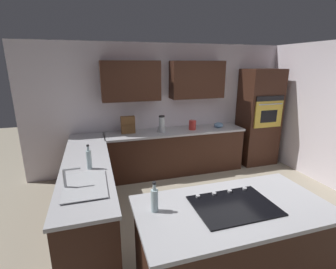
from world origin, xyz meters
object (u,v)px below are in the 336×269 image
(cooktop, at_px, (234,205))
(oil_bottle, at_px, (155,200))
(mixing_bowl, at_px, (219,125))
(spice_rack, at_px, (128,125))
(sink_unit, at_px, (84,185))
(blender, at_px, (162,125))
(dish_soap_bottle, at_px, (89,159))
(kettle, at_px, (192,125))
(wall_oven, at_px, (259,117))

(cooktop, distance_m, oil_bottle, 0.76)
(mixing_bowl, height_order, spice_rack, spice_rack)
(sink_unit, xyz_separation_m, blender, (-1.43, -1.93, 0.12))
(cooktop, xyz_separation_m, dish_soap_bottle, (1.31, -1.31, 0.13))
(blender, xyz_separation_m, mixing_bowl, (-1.25, -0.00, -0.09))
(kettle, distance_m, dish_soap_bottle, 2.49)
(blender, bearing_deg, spice_rack, -9.16)
(dish_soap_bottle, bearing_deg, cooktop, 134.99)
(mixing_bowl, height_order, oil_bottle, oil_bottle)
(kettle, height_order, dish_soap_bottle, dish_soap_bottle)
(spice_rack, distance_m, oil_bottle, 2.73)
(blender, xyz_separation_m, kettle, (-0.65, -0.00, -0.05))
(mixing_bowl, bearing_deg, dish_soap_bottle, 28.93)
(oil_bottle, bearing_deg, kettle, -118.98)
(spice_rack, xyz_separation_m, kettle, (-1.30, 0.10, -0.07))
(wall_oven, relative_size, cooktop, 2.76)
(oil_bottle, bearing_deg, sink_unit, -47.81)
(sink_unit, xyz_separation_m, mixing_bowl, (-2.68, -1.93, 0.04))
(spice_rack, height_order, kettle, spice_rack)
(wall_oven, height_order, sink_unit, wall_oven)
(sink_unit, height_order, cooktop, sink_unit)
(cooktop, xyz_separation_m, kettle, (-0.71, -2.76, 0.09))
(oil_bottle, bearing_deg, cooktop, 169.60)
(kettle, bearing_deg, blender, 0.00)
(sink_unit, xyz_separation_m, dish_soap_bottle, (-0.06, -0.48, 0.11))
(mixing_bowl, xyz_separation_m, oil_bottle, (2.05, 2.62, 0.06))
(cooktop, xyz_separation_m, oil_bottle, (0.74, -0.14, 0.11))
(mixing_bowl, relative_size, oil_bottle, 0.67)
(wall_oven, xyz_separation_m, spice_rack, (2.90, -0.08, 0.02))
(blender, height_order, spice_rack, spice_rack)
(sink_unit, bearing_deg, dish_soap_bottle, -96.95)
(sink_unit, relative_size, kettle, 3.64)
(blender, bearing_deg, oil_bottle, 73.00)
(kettle, bearing_deg, spice_rack, -4.61)
(cooktop, relative_size, dish_soap_bottle, 2.34)
(kettle, bearing_deg, dish_soap_bottle, 35.64)
(blender, xyz_separation_m, spice_rack, (0.65, -0.10, 0.03))
(kettle, relative_size, dish_soap_bottle, 0.59)
(dish_soap_bottle, bearing_deg, wall_oven, -157.91)
(dish_soap_bottle, bearing_deg, sink_unit, 83.05)
(blender, relative_size, dish_soap_bottle, 1.02)
(mixing_bowl, bearing_deg, spice_rack, -3.16)
(blender, bearing_deg, kettle, -180.00)
(sink_unit, xyz_separation_m, cooktop, (-1.37, 0.83, -0.01))
(wall_oven, bearing_deg, oil_bottle, 40.88)
(blender, distance_m, kettle, 0.65)
(dish_soap_bottle, bearing_deg, kettle, -144.36)
(sink_unit, bearing_deg, spice_rack, -110.95)
(blender, distance_m, dish_soap_bottle, 1.99)
(wall_oven, bearing_deg, blender, 0.53)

